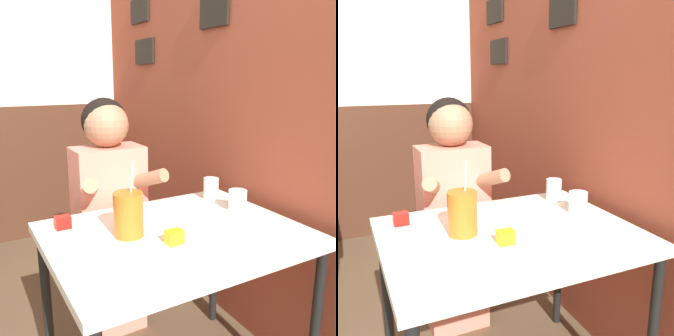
% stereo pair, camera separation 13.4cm
% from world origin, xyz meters
% --- Properties ---
extents(brick_wall_right, '(0.08, 4.42, 2.70)m').
position_xyz_m(brick_wall_right, '(1.24, 1.21, 1.35)').
color(brick_wall_right, brown).
rests_on(brick_wall_right, ground_plane).
extents(main_table, '(0.96, 0.74, 0.74)m').
position_xyz_m(main_table, '(0.67, 0.44, 0.67)').
color(main_table, beige).
rests_on(main_table, ground_plane).
extents(person_seated, '(0.42, 0.41, 1.23)m').
position_xyz_m(person_seated, '(0.60, 0.98, 0.66)').
color(person_seated, '#EA7F6B').
rests_on(person_seated, ground_plane).
extents(cocktail_pitcher, '(0.11, 0.11, 0.29)m').
position_xyz_m(cocktail_pitcher, '(0.49, 0.49, 0.83)').
color(cocktail_pitcher, '#C6661E').
rests_on(cocktail_pitcher, main_table).
extents(glass_near_pitcher, '(0.08, 0.08, 0.09)m').
position_xyz_m(glass_near_pitcher, '(1.02, 0.51, 0.79)').
color(glass_near_pitcher, silver).
rests_on(glass_near_pitcher, main_table).
extents(glass_center, '(0.07, 0.07, 0.10)m').
position_xyz_m(glass_center, '(1.02, 0.70, 0.80)').
color(glass_center, silver).
rests_on(glass_center, main_table).
extents(condiment_ketchup, '(0.06, 0.04, 0.05)m').
position_xyz_m(condiment_ketchup, '(0.29, 0.68, 0.77)').
color(condiment_ketchup, '#B7140F').
rests_on(condiment_ketchup, main_table).
extents(condiment_mustard, '(0.06, 0.04, 0.05)m').
position_xyz_m(condiment_mustard, '(0.60, 0.35, 0.77)').
color(condiment_mustard, yellow).
rests_on(condiment_mustard, main_table).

